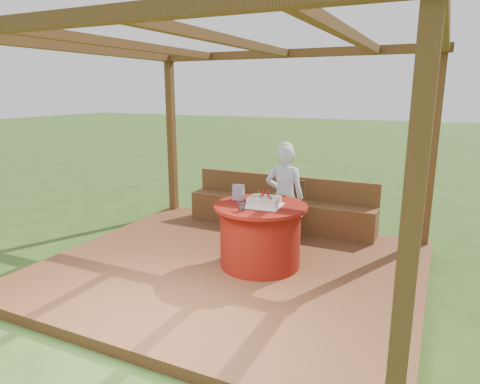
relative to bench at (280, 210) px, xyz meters
name	(u,v)px	position (x,y,z in m)	size (l,w,h in m)	color
ground	(231,273)	(0.00, -1.72, -0.38)	(60.00, 60.00, 0.00)	#2B4A18
deck	(231,269)	(0.00, -1.72, -0.32)	(4.50, 4.00, 0.12)	brown
pergola	(230,76)	(0.00, -1.72, 2.02)	(4.50, 4.00, 2.72)	brown
bench	(280,210)	(0.00, 0.00, 0.00)	(3.00, 0.42, 0.80)	brown
table	(260,235)	(0.33, -1.57, 0.13)	(1.14, 1.14, 0.78)	maroon
chair	(288,207)	(0.29, -0.45, 0.20)	(0.41, 0.41, 0.85)	#372211
elderly_woman	(284,196)	(0.37, -0.85, 0.47)	(0.57, 0.43, 1.47)	#ABE0FF
birthday_cake	(264,201)	(0.38, -1.61, 0.57)	(0.43, 0.43, 0.18)	white
gift_bag	(238,192)	(-0.02, -1.47, 0.61)	(0.14, 0.09, 0.19)	#E192C9
drinking_glass	(241,207)	(0.24, -1.93, 0.56)	(0.10, 0.10, 0.09)	silver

